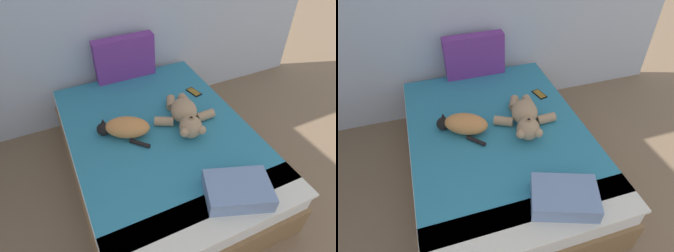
# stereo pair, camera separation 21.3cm
# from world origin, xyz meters

# --- Properties ---
(bed) EXTENTS (1.42, 1.92, 0.49)m
(bed) POSITION_xyz_m (1.63, 3.12, 0.24)
(bed) COLOR olive
(bed) RESTS_ON ground_plane
(patterned_cushion) EXTENTS (0.57, 0.12, 0.41)m
(patterned_cushion) POSITION_xyz_m (1.65, 4.00, 0.69)
(patterned_cushion) COLOR #72338C
(patterned_cushion) RESTS_ON bed
(cat) EXTENTS (0.41, 0.38, 0.15)m
(cat) POSITION_xyz_m (1.37, 3.21, 0.56)
(cat) COLOR #D18447
(cat) RESTS_ON bed
(teddy_bear) EXTENTS (0.50, 0.58, 0.19)m
(teddy_bear) POSITION_xyz_m (1.85, 3.13, 0.57)
(teddy_bear) COLOR tan
(teddy_bear) RESTS_ON bed
(cell_phone) EXTENTS (0.10, 0.16, 0.01)m
(cell_phone) POSITION_xyz_m (2.12, 3.49, 0.49)
(cell_phone) COLOR black
(cell_phone) RESTS_ON bed
(throw_pillow) EXTENTS (0.47, 0.40, 0.11)m
(throw_pillow) POSITION_xyz_m (1.82, 2.38, 0.54)
(throw_pillow) COLOR #728CB7
(throw_pillow) RESTS_ON bed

